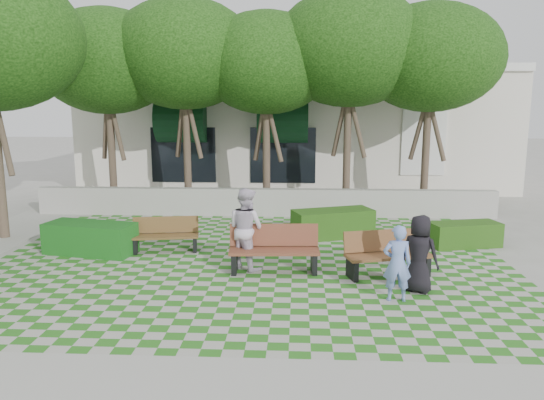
# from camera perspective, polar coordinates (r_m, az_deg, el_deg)

# --- Properties ---
(ground) EXTENTS (90.00, 90.00, 0.00)m
(ground) POSITION_cam_1_polar(r_m,az_deg,el_deg) (11.54, -2.88, -8.20)
(ground) COLOR gray
(ground) RESTS_ON ground
(lawn) EXTENTS (12.00, 12.00, 0.00)m
(lawn) POSITION_cam_1_polar(r_m,az_deg,el_deg) (12.48, -2.42, -6.70)
(lawn) COLOR #2B721E
(lawn) RESTS_ON ground
(sidewalk_south) EXTENTS (16.00, 2.00, 0.01)m
(sidewalk_south) POSITION_cam_1_polar(r_m,az_deg,el_deg) (7.28, -6.80, -20.06)
(sidewalk_south) COLOR #9E9B93
(sidewalk_south) RESTS_ON ground
(retaining_wall) EXTENTS (15.00, 0.36, 0.90)m
(retaining_wall) POSITION_cam_1_polar(r_m,az_deg,el_deg) (17.41, -0.87, -0.24)
(retaining_wall) COLOR #9E9B93
(retaining_wall) RESTS_ON ground
(bench_east) EXTENTS (1.94, 1.07, 0.97)m
(bench_east) POSITION_cam_1_polar(r_m,az_deg,el_deg) (11.71, 12.29, -5.75)
(bench_east) COLOR brown
(bench_east) RESTS_ON ground
(bench_mid) EXTENTS (2.00, 0.76, 1.03)m
(bench_mid) POSITION_cam_1_polar(r_m,az_deg,el_deg) (11.70, 0.23, -5.36)
(bench_mid) COLOR brown
(bench_mid) RESTS_ON ground
(bench_west) EXTENTS (1.70, 0.80, 0.86)m
(bench_west) POSITION_cam_1_polar(r_m,az_deg,el_deg) (13.54, -11.37, -3.74)
(bench_west) COLOR brown
(bench_west) RESTS_ON ground
(hedge_east) EXTENTS (1.92, 1.14, 0.63)m
(hedge_east) POSITION_cam_1_polar(r_m,az_deg,el_deg) (14.63, 19.99, -3.50)
(hedge_east) COLOR #214713
(hedge_east) RESTS_ON ground
(hedge_midright) EXTENTS (2.36, 1.58, 0.77)m
(hedge_midright) POSITION_cam_1_polar(r_m,az_deg,el_deg) (14.77, 6.56, -2.52)
(hedge_midright) COLOR #204612
(hedge_midright) RESTS_ON ground
(hedge_west) EXTENTS (2.33, 1.31, 0.77)m
(hedge_west) POSITION_cam_1_polar(r_m,az_deg,el_deg) (13.85, -18.96, -3.92)
(hedge_west) COLOR #144E18
(hedge_west) RESTS_ON ground
(person_blue) EXTENTS (0.54, 0.36, 1.47)m
(person_blue) POSITION_cam_1_polar(r_m,az_deg,el_deg) (10.22, 13.31, -6.64)
(person_blue) COLOR #728BD0
(person_blue) RESTS_ON ground
(person_dark) EXTENTS (0.90, 0.83, 1.55)m
(person_dark) POSITION_cam_1_polar(r_m,az_deg,el_deg) (10.79, 15.56, -5.60)
(person_dark) COLOR black
(person_dark) RESTS_ON ground
(person_white) EXTENTS (1.13, 1.10, 1.84)m
(person_white) POSITION_cam_1_polar(r_m,az_deg,el_deg) (11.84, -2.81, -3.07)
(person_white) COLOR silver
(person_white) RESTS_ON ground
(tree_row) EXTENTS (17.70, 13.40, 7.41)m
(tree_row) POSITION_cam_1_polar(r_m,az_deg,el_deg) (17.15, -7.42, 15.38)
(tree_row) COLOR #47382B
(tree_row) RESTS_ON ground
(building) EXTENTS (18.00, 8.92, 5.15)m
(building) POSITION_cam_1_polar(r_m,az_deg,el_deg) (24.98, 2.46, 7.79)
(building) COLOR silver
(building) RESTS_ON ground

